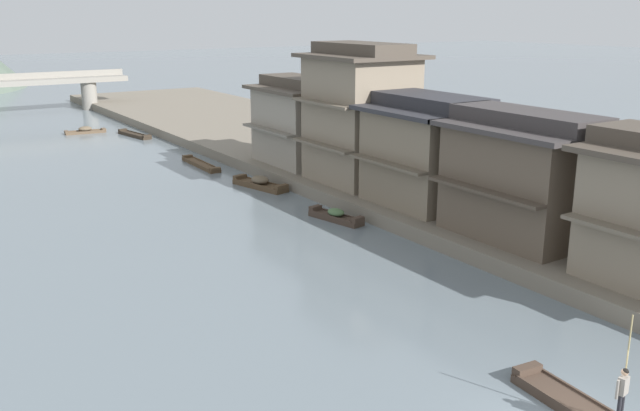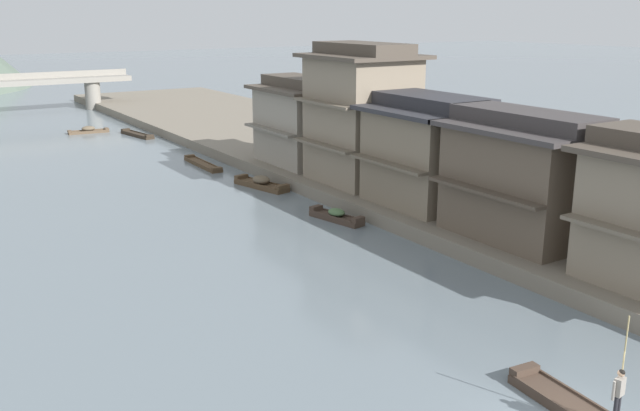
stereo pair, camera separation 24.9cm
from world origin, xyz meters
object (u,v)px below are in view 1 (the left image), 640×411
object	(u,v)px
house_waterfront_tall	(430,151)
house_waterfront_narrow	(360,114)
boat_midriver_drifting	(134,135)
house_waterfront_far	(301,121)
boat_moored_third	(260,184)
boat_moored_nearest	(201,165)
house_waterfront_second	(523,176)
stone_bridge	(29,88)
boatman_person	(623,388)
boat_moored_second	(85,131)
boat_foreground_poled	(585,411)
boat_moored_far	(336,216)

from	to	relation	value
house_waterfront_tall	house_waterfront_narrow	xyz separation A→B (m)	(-0.17, 6.50, 1.30)
boat_midriver_drifting	house_waterfront_far	distance (m)	22.75
boat_moored_third	house_waterfront_far	bearing A→B (deg)	26.89
boat_moored_nearest	house_waterfront_narrow	size ratio (longest dim) A/B	0.67
boat_moored_nearest	house_waterfront_second	distance (m)	27.48
boat_midriver_drifting	stone_bridge	xyz separation A→B (m)	(-5.00, 21.64, 2.77)
boatman_person	boat_moored_second	world-z (taller)	boatman_person
boat_moored_third	boat_midriver_drifting	bearing A→B (deg)	91.20
boat_moored_nearest	house_waterfront_tall	world-z (taller)	house_waterfront_tall
boat_foreground_poled	house_waterfront_second	size ratio (longest dim) A/B	0.67
boat_moored_second	house_waterfront_narrow	world-z (taller)	house_waterfront_narrow
boat_midriver_drifting	house_waterfront_narrow	size ratio (longest dim) A/B	0.59
boat_foreground_poled	boatman_person	size ratio (longest dim) A/B	1.70
boatman_person	house_waterfront_tall	world-z (taller)	house_waterfront_tall
boat_moored_far	house_waterfront_far	bearing A→B (deg)	67.62
boatman_person	boat_moored_nearest	bearing A→B (deg)	83.40
stone_bridge	boat_moored_second	bearing A→B (deg)	-84.82
boat_moored_nearest	boat_moored_third	size ratio (longest dim) A/B	1.26
house_waterfront_far	stone_bridge	size ratio (longest dim) A/B	0.33
house_waterfront_second	house_waterfront_narrow	distance (m)	13.76
boat_foreground_poled	house_waterfront_narrow	xyz separation A→B (m)	(9.90, 24.98, 4.93)
house_waterfront_second	stone_bridge	size ratio (longest dim) A/B	0.34
house_waterfront_tall	stone_bridge	distance (m)	57.90
boat_moored_second	house_waterfront_second	size ratio (longest dim) A/B	0.50
boat_moored_nearest	stone_bridge	world-z (taller)	stone_bridge
boat_midriver_drifting	house_waterfront_narrow	distance (m)	29.69
boat_foreground_poled	boat_moored_far	size ratio (longest dim) A/B	1.38
boat_moored_nearest	boat_moored_far	xyz separation A→B (m)	(0.57, -17.60, 0.13)
boat_moored_second	boat_foreground_poled	bearing A→B (deg)	-91.08
boat_moored_far	stone_bridge	distance (m)	55.32
boat_moored_far	stone_bridge	bearing A→B (deg)	95.70
boat_midriver_drifting	house_waterfront_tall	world-z (taller)	house_waterfront_tall
house_waterfront_tall	stone_bridge	size ratio (longest dim) A/B	0.31
boat_moored_nearest	house_waterfront_second	bearing A→B (deg)	-79.03
house_waterfront_narrow	house_waterfront_second	bearing A→B (deg)	-91.16
boat_moored_second	house_waterfront_far	bearing A→B (deg)	-71.69
boat_moored_third	house_waterfront_second	distance (m)	19.13
boat_midriver_drifting	house_waterfront_second	distance (m)	42.93
house_waterfront_second	house_waterfront_narrow	bearing A→B (deg)	88.84
boat_foreground_poled	stone_bridge	bearing A→B (deg)	90.36
boat_moored_third	boat_moored_far	size ratio (longest dim) A/B	1.24
house_waterfront_far	stone_bridge	bearing A→B (deg)	103.23
boatman_person	house_waterfront_tall	xyz separation A→B (m)	(10.17, 19.61, 2.28)
house_waterfront_narrow	stone_bridge	size ratio (longest dim) A/B	0.39
house_waterfront_narrow	stone_bridge	xyz separation A→B (m)	(-10.38, 50.42, -2.18)
boat_midriver_drifting	house_waterfront_tall	xyz separation A→B (m)	(5.56, -35.28, 3.65)
boat_moored_second	boat_midriver_drifting	distance (m)	5.50
boat_moored_far	boat_midriver_drifting	size ratio (longest dim) A/B	0.73
boatman_person	boat_moored_second	xyz separation A→B (m)	(1.18, 59.20, -1.27)
boat_foreground_poled	boat_moored_nearest	world-z (taller)	boat_foreground_poled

